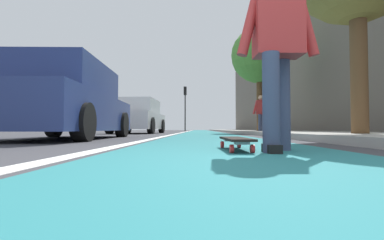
{
  "coord_description": "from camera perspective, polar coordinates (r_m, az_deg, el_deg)",
  "views": [
    {
      "loc": [
        -1.1,
        0.26,
        0.19
      ],
      "look_at": [
        12.01,
        0.58,
        0.62
      ],
      "focal_mm": 26.21,
      "sensor_mm": 36.0,
      "label": 1
    }
  ],
  "objects": [
    {
      "name": "ground_plane",
      "position": [
        11.11,
        2.73,
        -2.85
      ],
      "size": [
        80.0,
        80.0,
        0.0
      ],
      "primitive_type": "plane",
      "color": "#38383D"
    },
    {
      "name": "bike_lane_paint",
      "position": [
        25.1,
        1.96,
        -2.28
      ],
      "size": [
        56.0,
        2.04,
        0.0
      ],
      "primitive_type": "cube",
      "color": "#237075",
      "rests_on": "ground"
    },
    {
      "name": "lane_stripe_white",
      "position": [
        21.12,
        -1.11,
        -2.37
      ],
      "size": [
        52.0,
        0.16,
        0.01
      ],
      "primitive_type": "cube",
      "color": "silver",
      "rests_on": "ground"
    },
    {
      "name": "sidewalk_curb",
      "position": [
        19.39,
        11.23,
        -2.22
      ],
      "size": [
        52.0,
        3.2,
        0.11
      ],
      "primitive_type": "cube",
      "color": "#9E9B93",
      "rests_on": "ground"
    },
    {
      "name": "building_facade",
      "position": [
        24.32,
        16.53,
        8.36
      ],
      "size": [
        40.0,
        1.2,
        8.95
      ],
      "primitive_type": "cube",
      "color": "#615950",
      "rests_on": "ground"
    },
    {
      "name": "skateboard",
      "position": [
        2.58,
        8.85,
        -4.06
      ],
      "size": [
        0.85,
        0.23,
        0.11
      ],
      "color": "red",
      "rests_on": "ground"
    },
    {
      "name": "skater_person",
      "position": [
        2.61,
        16.99,
        14.76
      ],
      "size": [
        0.47,
        0.72,
        1.64
      ],
      "color": "#384260",
      "rests_on": "ground"
    },
    {
      "name": "parked_car_near",
      "position": [
        6.09,
        -24.48,
        3.02
      ],
      "size": [
        4.22,
        2.01,
        1.46
      ],
      "color": "navy",
      "rests_on": "ground"
    },
    {
      "name": "parked_car_mid",
      "position": [
        12.7,
        -10.93,
        0.56
      ],
      "size": [
        4.19,
        2.01,
        1.49
      ],
      "color": "silver",
      "rests_on": "ground"
    },
    {
      "name": "traffic_light",
      "position": [
        27.23,
        -1.41,
        4.01
      ],
      "size": [
        0.33,
        0.28,
        4.31
      ],
      "color": "#2D2D2D",
      "rests_on": "ground"
    },
    {
      "name": "street_tree_mid",
      "position": [
        14.21,
        13.51,
        12.6
      ],
      "size": [
        2.68,
        2.68,
        5.09
      ],
      "color": "brown",
      "rests_on": "ground"
    },
    {
      "name": "pedestrian_distant",
      "position": [
        12.58,
        13.87,
        1.68
      ],
      "size": [
        0.47,
        0.73,
        1.67
      ],
      "color": "#384260",
      "rests_on": "ground"
    }
  ]
}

